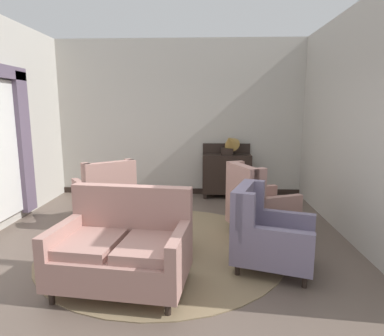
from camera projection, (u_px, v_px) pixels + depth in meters
ground at (161, 257)px, 4.24m from camera, size 9.08×9.08×0.00m
wall_back at (180, 119)px, 7.13m from camera, size 5.46×0.08×3.29m
wall_right at (350, 124)px, 4.79m from camera, size 0.08×4.54×3.29m
baseboard_back at (180, 191)px, 7.36m from camera, size 5.30×0.03×0.12m
area_rug at (164, 247)px, 4.53m from camera, size 3.27×3.27×0.01m
coffee_table at (156, 225)px, 4.35m from camera, size 0.82×0.82×0.46m
porcelain_vase at (152, 207)px, 4.26m from camera, size 0.18×0.18×0.36m
settee at (123, 249)px, 3.47m from camera, size 1.45×1.04×1.03m
armchair_far_left at (257, 205)px, 4.92m from camera, size 1.08×1.00×1.08m
armchair_beside_settee at (267, 235)px, 3.88m from camera, size 1.08×1.00×0.98m
armchair_foreground_right at (106, 196)px, 5.52m from camera, size 1.18×1.20×1.05m
sideboard at (226, 173)px, 7.00m from camera, size 1.01×0.42×1.13m
gramophone at (230, 143)px, 6.80m from camera, size 0.47×0.52×0.50m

